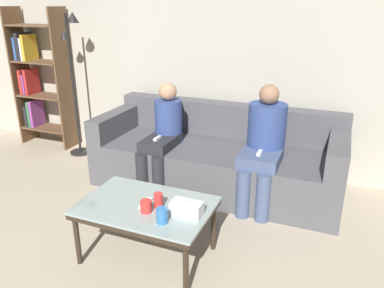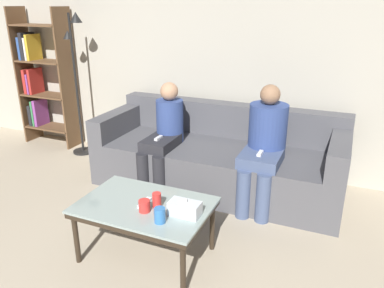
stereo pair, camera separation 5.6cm
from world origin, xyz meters
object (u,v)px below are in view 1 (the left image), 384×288
at_px(tissue_box, 187,208).
at_px(bookshelf, 37,79).
at_px(cup_near_right, 146,206).
at_px(couch, 217,158).
at_px(cup_far_center, 158,200).
at_px(game_remote, 146,203).
at_px(coffee_table, 146,210).
at_px(cup_near_left, 162,216).
at_px(seated_person_mid_left, 264,142).
at_px(seated_person_left_end, 163,134).
at_px(standing_lamp, 73,71).

height_order(tissue_box, bookshelf, bookshelf).
bearing_deg(cup_near_right, couch, 88.26).
bearing_deg(bookshelf, cup_far_center, -32.58).
bearing_deg(game_remote, cup_far_center, -0.61).
height_order(coffee_table, cup_near_right, cup_near_right).
xyz_separation_m(cup_near_left, game_remote, (-0.22, 0.17, -0.04)).
relative_size(cup_near_left, seated_person_mid_left, 0.09).
height_order(tissue_box, seated_person_left_end, seated_person_left_end).
bearing_deg(tissue_box, seated_person_left_end, 123.18).
relative_size(seated_person_left_end, seated_person_mid_left, 0.95).
distance_m(cup_near_left, seated_person_mid_left, 1.40).
height_order(cup_near_left, cup_near_right, cup_near_left).
relative_size(bookshelf, seated_person_left_end, 1.66).
relative_size(bookshelf, seated_person_mid_left, 1.57).
height_order(seated_person_left_end, seated_person_mid_left, seated_person_mid_left).
bearing_deg(couch, bookshelf, 172.82).
xyz_separation_m(cup_far_center, tissue_box, (0.23, -0.02, -0.00)).
distance_m(couch, cup_near_right, 1.47).
relative_size(coffee_table, tissue_box, 4.40).
bearing_deg(seated_person_mid_left, cup_near_right, -113.98).
distance_m(cup_far_center, seated_person_left_end, 1.25).
xyz_separation_m(couch, cup_near_right, (-0.04, -1.45, 0.19)).
relative_size(cup_near_left, tissue_box, 0.49).
distance_m(couch, cup_far_center, 1.38).
relative_size(cup_far_center, bookshelf, 0.06).
height_order(bookshelf, seated_person_mid_left, bookshelf).
xyz_separation_m(standing_lamp, seated_person_left_end, (1.41, -0.43, -0.49)).
relative_size(couch, seated_person_left_end, 2.31).
xyz_separation_m(cup_far_center, seated_person_left_end, (-0.52, 1.13, 0.07)).
bearing_deg(game_remote, seated_person_mid_left, 62.30).
xyz_separation_m(cup_far_center, standing_lamp, (-1.93, 1.55, 0.57)).
relative_size(game_remote, bookshelf, 0.08).
relative_size(coffee_table, seated_person_mid_left, 0.84).
bearing_deg(cup_far_center, tissue_box, -4.58).
distance_m(cup_near_right, cup_far_center, 0.10).
distance_m(game_remote, bookshelf, 3.09).
relative_size(coffee_table, bookshelf, 0.54).
distance_m(cup_near_left, game_remote, 0.28).
distance_m(cup_near_right, tissue_box, 0.29).
height_order(couch, game_remote, couch).
bearing_deg(cup_far_center, cup_near_right, -119.81).
bearing_deg(seated_person_mid_left, seated_person_left_end, -178.01).
height_order(coffee_table, cup_far_center, cup_far_center).
height_order(standing_lamp, seated_person_left_end, standing_lamp).
bearing_deg(bookshelf, game_remote, -33.62).
bearing_deg(coffee_table, bookshelf, 146.38).
distance_m(couch, cup_near_left, 1.55).
relative_size(tissue_box, bookshelf, 0.12).
bearing_deg(seated_person_mid_left, standing_lamp, 170.89).
bearing_deg(cup_near_left, game_remote, 141.89).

